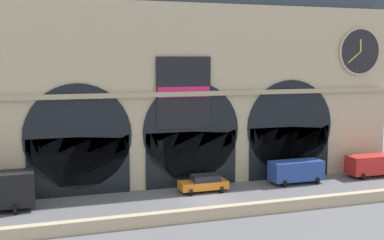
# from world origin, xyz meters

# --- Properties ---
(ground_plane) EXTENTS (200.00, 200.00, 0.00)m
(ground_plane) POSITION_xyz_m (0.00, 0.00, 0.00)
(ground_plane) COLOR slate
(quay_parapet_wall) EXTENTS (90.00, 0.70, 0.93)m
(quay_parapet_wall) POSITION_xyz_m (0.00, -4.53, 0.46)
(quay_parapet_wall) COLOR #BCAD8C
(quay_parapet_wall) RESTS_ON ground
(station_building) EXTENTS (43.59, 6.01, 21.65)m
(station_building) POSITION_xyz_m (0.02, 7.80, 10.53)
(station_building) COLOR #BCAD8C
(station_building) RESTS_ON ground
(car_center) EXTENTS (4.40, 2.22, 1.55)m
(car_center) POSITION_xyz_m (0.45, 2.77, 0.80)
(car_center) COLOR orange
(car_center) RESTS_ON ground
(van_mideast) EXTENTS (5.20, 2.48, 2.20)m
(van_mideast) POSITION_xyz_m (9.98, 2.85, 1.25)
(van_mideast) COLOR #28479E
(van_mideast) RESTS_ON ground
(van_east) EXTENTS (5.20, 2.48, 2.20)m
(van_east) POSITION_xyz_m (18.72, 2.84, 1.25)
(van_east) COLOR red
(van_east) RESTS_ON ground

